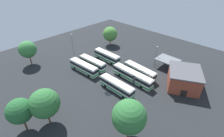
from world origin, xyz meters
TOP-DOWN VIEW (x-y plane):
  - ground_plane at (0.00, 0.00)m, footprint 95.41×95.41m
  - bus_row0_slot0 at (-7.98, -5.85)m, footprint 12.39×3.39m
  - bus_row0_slot1 at (-7.99, -1.92)m, footprint 15.16×2.86m
  - bus_row0_slot3 at (-7.86, 5.69)m, footprint 12.03×2.68m
  - bus_row1_slot0 at (7.90, -5.63)m, footprint 12.17×2.67m
  - bus_row1_slot2 at (8.01, 1.83)m, footprint 11.74×3.18m
  - bus_row1_slot3 at (7.98, 5.94)m, footprint 12.45×3.35m
  - depot_building at (-21.24, -10.72)m, footprint 13.41×13.94m
  - maintenance_shelter at (-12.11, -17.53)m, footprint 7.85×6.12m
  - lamp_post_near_entrance at (-7.34, -16.94)m, footprint 0.56×0.28m
  - lamp_post_far_corner at (23.30, -0.18)m, footprint 0.56×0.28m
  - tree_west_edge at (27.12, 16.81)m, footprint 6.41×6.41m
  - tree_east_edge at (-1.77, 30.76)m, footprint 5.82×5.82m
  - tree_northeast at (-20.54, 15.77)m, footprint 7.38×7.38m
  - tree_northwest at (17.83, -17.55)m, footprint 6.71×6.71m
  - tree_north_edge at (-4.13, 25.98)m, footprint 6.96×6.96m
  - puddle_between_rows at (-9.83, -9.22)m, footprint 3.22×3.22m
  - puddle_near_shelter at (-6.87, 8.26)m, footprint 2.45×2.45m
  - puddle_front_lane at (-1.83, 1.58)m, footprint 2.80×2.80m

SIDE VIEW (x-z plane):
  - ground_plane at x=0.00m, z-range 0.00..0.00m
  - puddle_between_rows at x=-9.83m, z-range 0.00..0.01m
  - puddle_near_shelter at x=-6.87m, z-range 0.00..0.01m
  - puddle_front_lane at x=-1.83m, z-range 0.00..0.01m
  - bus_row1_slot2 at x=8.01m, z-range 0.10..3.69m
  - bus_row0_slot3 at x=-7.86m, z-range 0.10..3.69m
  - bus_row1_slot0 at x=7.90m, z-range 0.10..3.69m
  - bus_row0_slot0 at x=-7.98m, z-range 0.10..3.69m
  - bus_row1_slot3 at x=7.98m, z-range 0.10..3.69m
  - bus_row0_slot1 at x=-7.99m, z-range 0.10..3.69m
  - depot_building at x=-21.24m, z-range 0.02..5.96m
  - maintenance_shelter at x=-12.11m, z-range 1.56..5.05m
  - lamp_post_near_entrance at x=-7.34m, z-range 0.41..7.74m
  - lamp_post_far_corner at x=23.30m, z-range 0.42..9.04m
  - tree_northwest at x=17.83m, z-range 0.99..9.71m
  - tree_east_edge at x=-1.77m, z-range 1.49..10.32m
  - tree_west_edge at x=27.12m, z-range 1.52..10.99m
  - tree_north_edge at x=-4.13m, z-range 1.48..11.40m
  - tree_northeast at x=-20.54m, z-range 1.51..11.92m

